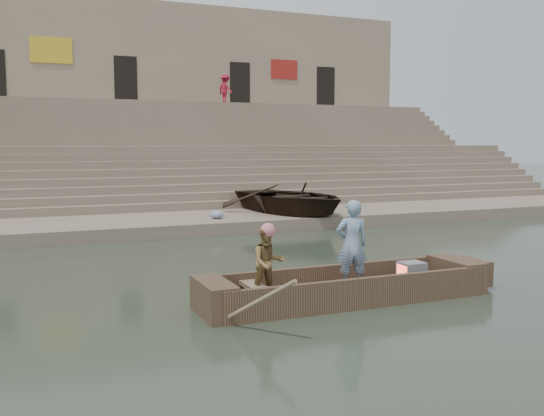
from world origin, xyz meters
TOP-DOWN VIEW (x-y plane):
  - ground at (0.00, 0.00)m, footprint 120.00×120.00m
  - lower_landing at (0.00, 8.00)m, footprint 32.00×4.00m
  - mid_landing at (0.00, 15.50)m, footprint 32.00×3.00m
  - upper_landing at (0.00, 22.50)m, footprint 32.00×3.00m
  - ghat_steps at (0.00, 17.19)m, footprint 32.00×11.00m
  - building_wall at (0.00, 26.50)m, footprint 32.00×5.07m
  - main_rowboat at (-2.61, -2.58)m, footprint 5.00×1.30m
  - rowboat_trim at (-2.40, -2.58)m, footprint 6.04×2.63m
  - standing_man at (-2.45, -2.53)m, footprint 0.68×0.52m
  - rowing_man at (-4.18, -2.60)m, footprint 0.64×0.51m
  - television at (-1.13, -2.58)m, footprint 0.46×0.42m
  - beached_rowboat at (1.04, 7.79)m, footprint 4.89×6.00m
  - pedestrian at (3.23, 21.60)m, footprint 0.95×1.22m
  - cloth_bundles at (-5.75, 8.15)m, footprint 8.03×2.30m

SIDE VIEW (x-z plane):
  - ground at x=0.00m, z-range 0.00..0.00m
  - main_rowboat at x=-2.61m, z-range 0.00..0.22m
  - lower_landing at x=0.00m, z-range 0.00..0.40m
  - rowboat_trim at x=-2.40m, z-range -0.66..1.27m
  - television at x=-1.13m, z-range 0.22..0.62m
  - cloth_bundles at x=-5.75m, z-range 0.40..0.66m
  - rowing_man at x=-4.18m, z-range 0.22..1.48m
  - beached_rowboat at x=1.04m, z-range 0.40..1.49m
  - standing_man at x=-2.45m, z-range 0.22..1.88m
  - mid_landing at x=0.00m, z-range 0.00..2.80m
  - ghat_steps at x=0.00m, z-range -0.80..4.40m
  - upper_landing at x=0.00m, z-range 0.00..5.20m
  - building_wall at x=0.00m, z-range 0.00..11.20m
  - pedestrian at x=3.23m, z-range 5.20..6.85m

